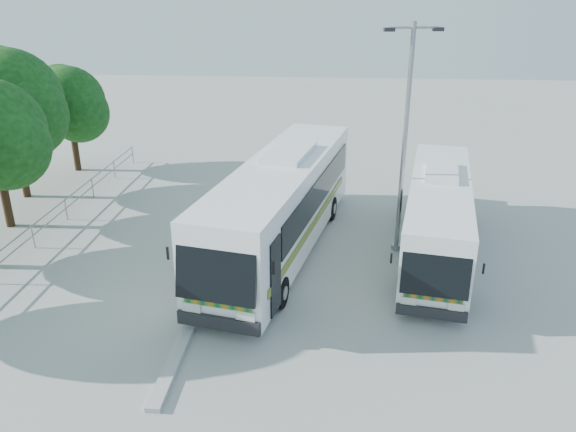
# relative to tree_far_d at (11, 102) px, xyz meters

# --- Properties ---
(ground) EXTENTS (100.00, 100.00, 0.00)m
(ground) POSITION_rel_tree_far_d_xyz_m (13.31, -8.80, -4.82)
(ground) COLOR #A6A6A1
(ground) RESTS_ON ground
(kerb_divider) EXTENTS (0.40, 16.00, 0.15)m
(kerb_divider) POSITION_rel_tree_far_d_xyz_m (11.01, -6.80, -4.74)
(kerb_divider) COLOR #B2B2AD
(kerb_divider) RESTS_ON ground
(railing) EXTENTS (0.06, 22.00, 1.00)m
(railing) POSITION_rel_tree_far_d_xyz_m (3.31, -4.80, -4.08)
(railing) COLOR gray
(railing) RESTS_ON ground
(tree_far_d) EXTENTS (5.62, 5.30, 7.33)m
(tree_far_d) POSITION_rel_tree_far_d_xyz_m (0.00, 0.00, 0.00)
(tree_far_d) COLOR #382314
(tree_far_d) RESTS_ON ground
(tree_far_e) EXTENTS (4.54, 4.28, 5.92)m
(tree_far_e) POSITION_rel_tree_far_d_xyz_m (0.68, 4.50, -0.93)
(tree_far_e) COLOR #382314
(tree_far_e) RESTS_ON ground
(coach_main) EXTENTS (5.26, 13.49, 3.67)m
(coach_main) POSITION_rel_tree_far_d_xyz_m (13.38, -5.15, -2.80)
(coach_main) COLOR white
(coach_main) RESTS_ON ground
(coach_adjacent) EXTENTS (4.07, 11.15, 3.04)m
(coach_adjacent) POSITION_rel_tree_far_d_xyz_m (19.48, -4.98, -3.15)
(coach_adjacent) COLOR white
(coach_adjacent) RESTS_ON ground
(lamppost) EXTENTS (2.14, 0.59, 8.79)m
(lamppost) POSITION_rel_tree_far_d_xyz_m (18.01, -4.73, 0.03)
(lamppost) COLOR gray
(lamppost) RESTS_ON ground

